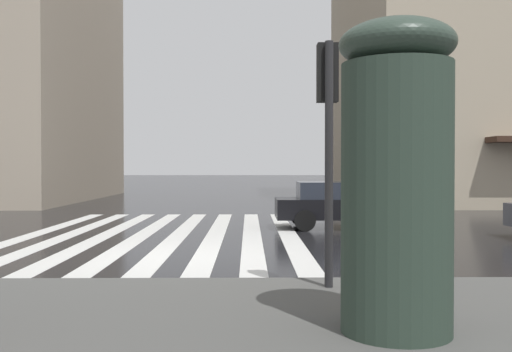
% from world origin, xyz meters
% --- Properties ---
extents(ground_plane, '(220.00, 220.00, 0.00)m').
position_xyz_m(ground_plane, '(0.00, 0.00, 0.00)').
color(ground_plane, black).
extents(zebra_crossing, '(13.00, 7.50, 0.01)m').
position_xyz_m(zebra_crossing, '(4.00, 0.84, 0.00)').
color(zebra_crossing, silver).
rests_on(zebra_crossing, ground_plane).
extents(billboard_column, '(1.20, 1.20, 3.26)m').
position_xyz_m(billboard_column, '(-5.95, -3.11, 1.82)').
color(billboard_column, '#28382D').
rests_on(billboard_column, sidewalk_pavement).
extents(traffic_signal_post, '(0.44, 0.30, 3.52)m').
position_xyz_m(traffic_signal_post, '(-3.59, -2.72, 2.69)').
color(traffic_signal_post, '#232326').
rests_on(traffic_signal_post, sidewalk_pavement).
extents(car_black, '(1.85, 4.10, 1.41)m').
position_xyz_m(car_black, '(5.50, -4.41, 0.76)').
color(car_black, black).
rests_on(car_black, ground_plane).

